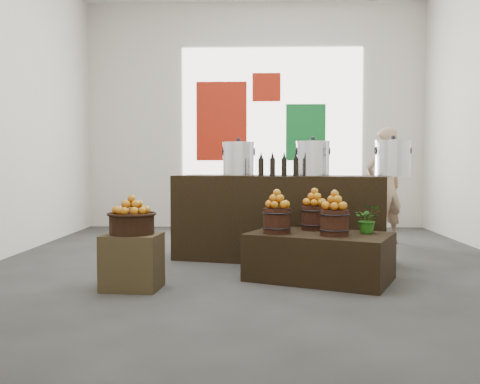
{
  "coord_description": "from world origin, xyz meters",
  "views": [
    {
      "loc": [
        0.02,
        -6.11,
        1.14
      ],
      "look_at": [
        -0.15,
        -0.4,
        0.84
      ],
      "focal_mm": 40.0,
      "sensor_mm": 36.0,
      "label": 1
    }
  ],
  "objects_px": {
    "display_table": "(320,257)",
    "stock_pot_right": "(393,159)",
    "crate": "(132,262)",
    "wicker_basket": "(132,224)",
    "counter": "(279,218)",
    "stock_pot_left": "(239,160)",
    "shopper": "(384,186)",
    "stock_pot_center": "(313,159)"
  },
  "relations": [
    {
      "from": "stock_pot_left",
      "to": "counter",
      "type": "bearing_deg",
      "value": -13.81
    },
    {
      "from": "stock_pot_right",
      "to": "shopper",
      "type": "height_order",
      "value": "shopper"
    },
    {
      "from": "crate",
      "to": "stock_pot_center",
      "type": "distance_m",
      "value": 2.47
    },
    {
      "from": "crate",
      "to": "stock_pot_center",
      "type": "relative_size",
      "value": 1.33
    },
    {
      "from": "stock_pot_center",
      "to": "shopper",
      "type": "bearing_deg",
      "value": 50.89
    },
    {
      "from": "stock_pot_left",
      "to": "stock_pot_right",
      "type": "bearing_deg",
      "value": -13.81
    },
    {
      "from": "stock_pot_left",
      "to": "shopper",
      "type": "distance_m",
      "value": 2.4
    },
    {
      "from": "crate",
      "to": "wicker_basket",
      "type": "height_order",
      "value": "wicker_basket"
    },
    {
      "from": "shopper",
      "to": "stock_pot_left",
      "type": "bearing_deg",
      "value": 5.43
    },
    {
      "from": "counter",
      "to": "stock_pot_right",
      "type": "relative_size",
      "value": 6.47
    },
    {
      "from": "crate",
      "to": "wicker_basket",
      "type": "xyz_separation_m",
      "value": [
        0.0,
        0.0,
        0.34
      ]
    },
    {
      "from": "crate",
      "to": "shopper",
      "type": "height_order",
      "value": "shopper"
    },
    {
      "from": "crate",
      "to": "wicker_basket",
      "type": "bearing_deg",
      "value": 0.0
    },
    {
      "from": "counter",
      "to": "stock_pot_left",
      "type": "bearing_deg",
      "value": -180.0
    },
    {
      "from": "display_table",
      "to": "stock_pot_left",
      "type": "distance_m",
      "value": 1.75
    },
    {
      "from": "wicker_basket",
      "to": "display_table",
      "type": "relative_size",
      "value": 0.3
    },
    {
      "from": "crate",
      "to": "display_table",
      "type": "bearing_deg",
      "value": 14.24
    },
    {
      "from": "display_table",
      "to": "stock_pot_right",
      "type": "bearing_deg",
      "value": 64.74
    },
    {
      "from": "stock_pot_center",
      "to": "shopper",
      "type": "distance_m",
      "value": 1.89
    },
    {
      "from": "counter",
      "to": "shopper",
      "type": "xyz_separation_m",
      "value": [
        1.55,
        1.34,
        0.33
      ]
    },
    {
      "from": "stock_pot_center",
      "to": "counter",
      "type": "bearing_deg",
      "value": 166.19
    },
    {
      "from": "crate",
      "to": "stock_pot_left",
      "type": "xyz_separation_m",
      "value": [
        0.91,
        1.64,
        0.94
      ]
    },
    {
      "from": "crate",
      "to": "counter",
      "type": "height_order",
      "value": "counter"
    },
    {
      "from": "stock_pot_left",
      "to": "crate",
      "type": "bearing_deg",
      "value": -119.08
    },
    {
      "from": "stock_pot_left",
      "to": "shopper",
      "type": "xyz_separation_m",
      "value": [
        2.03,
        1.22,
        -0.36
      ]
    },
    {
      "from": "shopper",
      "to": "stock_pot_right",
      "type": "bearing_deg",
      "value": 53.9
    },
    {
      "from": "stock_pot_center",
      "to": "stock_pot_right",
      "type": "xyz_separation_m",
      "value": [
        0.86,
        -0.21,
        0.0
      ]
    },
    {
      "from": "counter",
      "to": "stock_pot_left",
      "type": "height_order",
      "value": "stock_pot_left"
    },
    {
      "from": "wicker_basket",
      "to": "shopper",
      "type": "distance_m",
      "value": 4.12
    },
    {
      "from": "wicker_basket",
      "to": "stock_pot_left",
      "type": "distance_m",
      "value": 1.97
    },
    {
      "from": "crate",
      "to": "counter",
      "type": "xyz_separation_m",
      "value": [
        1.4,
        1.52,
        0.25
      ]
    },
    {
      "from": "display_table",
      "to": "stock_pot_center",
      "type": "height_order",
      "value": "stock_pot_center"
    },
    {
      "from": "wicker_basket",
      "to": "display_table",
      "type": "xyz_separation_m",
      "value": [
        1.75,
        0.44,
        -0.36
      ]
    },
    {
      "from": "counter",
      "to": "shopper",
      "type": "relative_size",
      "value": 1.48
    },
    {
      "from": "stock_pot_center",
      "to": "display_table",
      "type": "bearing_deg",
      "value": -91.76
    },
    {
      "from": "counter",
      "to": "stock_pot_center",
      "type": "bearing_deg",
      "value": -0.0
    },
    {
      "from": "counter",
      "to": "stock_pot_right",
      "type": "distance_m",
      "value": 1.45
    },
    {
      "from": "display_table",
      "to": "stock_pot_left",
      "type": "height_order",
      "value": "stock_pot_left"
    },
    {
      "from": "display_table",
      "to": "stock_pot_right",
      "type": "height_order",
      "value": "stock_pot_right"
    },
    {
      "from": "stock_pot_right",
      "to": "shopper",
      "type": "xyz_separation_m",
      "value": [
        0.3,
        1.65,
        -0.36
      ]
    },
    {
      "from": "display_table",
      "to": "stock_pot_left",
      "type": "bearing_deg",
      "value": 148.62
    },
    {
      "from": "counter",
      "to": "shopper",
      "type": "height_order",
      "value": "shopper"
    }
  ]
}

